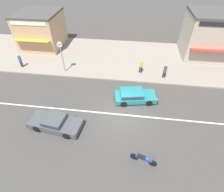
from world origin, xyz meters
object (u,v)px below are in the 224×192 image
pedestrian_mid_kerb (141,65)px  shopfront_mid_block (41,30)px  pedestrian_far_end (165,70)px  hatchback_teal_2 (134,95)px  motorcycle_1 (144,159)px  street_clock (61,50)px  shopfront_corner_warung (208,35)px  pedestrian_near_clock (20,60)px  sedan_dark_grey_1 (55,122)px

pedestrian_mid_kerb → shopfront_mid_block: (-13.67, 5.18, 1.36)m
pedestrian_far_end → shopfront_mid_block: (-16.22, 5.88, 1.31)m
hatchback_teal_2 → pedestrian_mid_kerb: size_ratio=2.59×
hatchback_teal_2 → motorcycle_1: hatchback_teal_2 is taller
hatchback_teal_2 → street_clock: (-8.06, 3.77, 2.18)m
street_clock → hatchback_teal_2: bearing=-25.1°
street_clock → shopfront_corner_warung: (16.60, 6.06, 0.06)m
motorcycle_1 → pedestrian_near_clock: bearing=144.3°
pedestrian_far_end → shopfront_corner_warung: size_ratio=0.28×
motorcycle_1 → pedestrian_mid_kerb: size_ratio=1.14×
street_clock → pedestrian_near_clock: size_ratio=2.22×
shopfront_mid_block → pedestrian_far_end: bearing=-19.9°
pedestrian_mid_kerb → pedestrian_far_end: (2.55, -0.70, 0.05)m
sedan_dark_grey_1 → pedestrian_mid_kerb: bearing=51.7°
sedan_dark_grey_1 → shopfront_mid_block: (-6.85, 13.81, 1.90)m
hatchback_teal_2 → pedestrian_mid_kerb: pedestrian_mid_kerb is taller
motorcycle_1 → shopfront_mid_block: 21.36m
pedestrian_mid_kerb → shopfront_mid_block: size_ratio=0.26×
hatchback_teal_2 → pedestrian_far_end: size_ratio=2.46×
pedestrian_near_clock → shopfront_mid_block: shopfront_mid_block is taller
sedan_dark_grey_1 → pedestrian_mid_kerb: (6.82, 8.63, 0.54)m
hatchback_teal_2 → shopfront_corner_warung: bearing=49.0°
sedan_dark_grey_1 → street_clock: size_ratio=1.26×
pedestrian_far_end → pedestrian_mid_kerb: bearing=164.6°
hatchback_teal_2 → pedestrian_far_end: (3.16, 3.92, 0.54)m
motorcycle_1 → shopfront_corner_warung: shopfront_corner_warung is taller
pedestrian_far_end → hatchback_teal_2: bearing=-128.9°
pedestrian_mid_kerb → motorcycle_1: bearing=-88.6°
hatchback_teal_2 → shopfront_corner_warung: (8.54, 9.83, 2.24)m
motorcycle_1 → street_clock: bearing=131.7°
hatchback_teal_2 → motorcycle_1: 6.32m
sedan_dark_grey_1 → shopfront_corner_warung: size_ratio=0.76×
hatchback_teal_2 → pedestrian_far_end: 5.06m
sedan_dark_grey_1 → motorcycle_1: 7.44m
sedan_dark_grey_1 → street_clock: street_clock is taller
hatchback_teal_2 → pedestrian_mid_kerb: (0.61, 4.62, 0.49)m
sedan_dark_grey_1 → pedestrian_far_end: 12.28m
street_clock → motorcycle_1: bearing=-48.3°
pedestrian_mid_kerb → shopfront_corner_warung: shopfront_corner_warung is taller
hatchback_teal_2 → street_clock: bearing=154.9°
pedestrian_mid_kerb → pedestrian_far_end: pedestrian_far_end is taller
motorcycle_1 → shopfront_corner_warung: (7.66, 16.09, 2.41)m
pedestrian_near_clock → shopfront_corner_warung: shopfront_corner_warung is taller
hatchback_teal_2 → pedestrian_near_clock: bearing=163.3°
sedan_dark_grey_1 → hatchback_teal_2: (6.21, 4.01, 0.06)m
street_clock → pedestrian_far_end: bearing=0.7°
street_clock → pedestrian_mid_kerb: 8.88m
street_clock → shopfront_corner_warung: size_ratio=0.61×
motorcycle_1 → shopfront_corner_warung: size_ratio=0.31×
street_clock → shopfront_mid_block: size_ratio=0.59×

